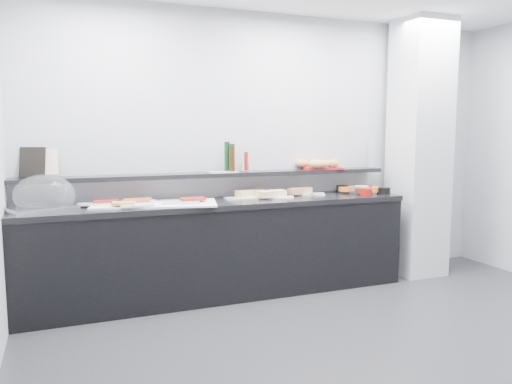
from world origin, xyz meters
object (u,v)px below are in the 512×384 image
object	(u,v)px
sandwich_plate_mid	(275,197)
framed_print	(32,162)
carafe	(371,154)
condiment_tray	(223,172)
cloche_base	(41,208)
bread_tray	(321,168)

from	to	relation	value
sandwich_plate_mid	framed_print	world-z (taller)	framed_print
sandwich_plate_mid	carafe	size ratio (longest dim) A/B	1.18
sandwich_plate_mid	condiment_tray	bearing A→B (deg)	-172.59
condiment_tray	carafe	size ratio (longest dim) A/B	0.89
cloche_base	framed_print	distance (m)	0.45
condiment_tray	bread_tray	bearing A→B (deg)	3.65
bread_tray	condiment_tray	bearing A→B (deg)	-164.38
framed_print	bread_tray	distance (m)	2.76
condiment_tray	cloche_base	bearing A→B (deg)	-174.02
cloche_base	carafe	size ratio (longest dim) A/B	1.67
condiment_tray	carafe	xyz separation A→B (m)	(1.66, -0.00, 0.14)
sandwich_plate_mid	framed_print	bearing A→B (deg)	-161.92
carafe	sandwich_plate_mid	bearing A→B (deg)	-173.04
condiment_tray	bread_tray	world-z (taller)	bread_tray
sandwich_plate_mid	carafe	distance (m)	1.25
cloche_base	sandwich_plate_mid	world-z (taller)	cloche_base
bread_tray	carafe	size ratio (longest dim) A/B	1.36
bread_tray	carafe	distance (m)	0.58
cloche_base	carafe	xyz separation A→B (m)	(3.26, 0.16, 0.38)
bread_tray	sandwich_plate_mid	bearing A→B (deg)	-148.66
framed_print	bread_tray	xyz separation A→B (m)	(2.76, -0.03, -0.12)
cloche_base	sandwich_plate_mid	xyz separation A→B (m)	(2.08, 0.02, -0.01)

